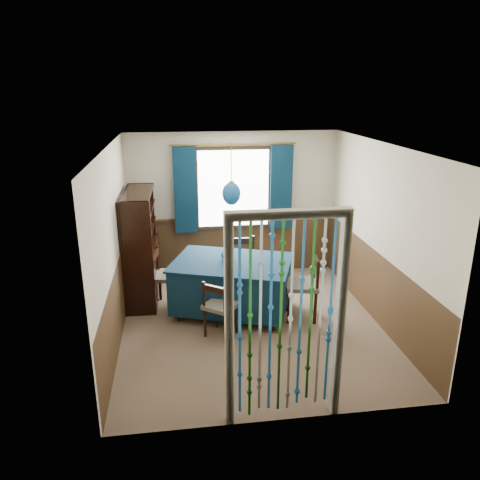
{
  "coord_description": "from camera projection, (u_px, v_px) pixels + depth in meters",
  "views": [
    {
      "loc": [
        -0.99,
        -5.82,
        3.22
      ],
      "look_at": [
        -0.11,
        0.36,
        1.15
      ],
      "focal_mm": 35.0,
      "sensor_mm": 36.0,
      "label": 1
    }
  ],
  "objects": [
    {
      "name": "chair_near",
      "position": [
        220.0,
        307.0,
        6.2
      ],
      "size": [
        0.55,
        0.54,
        0.8
      ],
      "rotation": [
        0.0,
        0.0,
        -0.65
      ],
      "color": "black",
      "rests_on": "floor"
    },
    {
      "name": "wall_right",
      "position": [
        380.0,
        235.0,
        6.47
      ],
      "size": [
        0.0,
        4.0,
        4.0
      ],
      "primitive_type": "plane",
      "rotation": [
        1.57,
        0.0,
        -1.57
      ],
      "color": "beige",
      "rests_on": "ground"
    },
    {
      "name": "window",
      "position": [
        233.0,
        188.0,
        7.96
      ],
      "size": [
        1.32,
        0.12,
        1.42
      ],
      "primitive_type": "cube",
      "color": "black",
      "rests_on": "wall_back"
    },
    {
      "name": "vase_sideboard",
      "position": [
        145.0,
        236.0,
        7.41
      ],
      "size": [
        0.2,
        0.2,
        0.17
      ],
      "primitive_type": "imported",
      "rotation": [
        0.0,
        0.0,
        0.26
      ],
      "color": "beige",
      "rests_on": "sideboard"
    },
    {
      "name": "dining_table",
      "position": [
        232.0,
        283.0,
        6.84
      ],
      "size": [
        1.96,
        1.65,
        0.81
      ],
      "rotation": [
        0.0,
        0.0,
        -0.34
      ],
      "color": "#0A2235",
      "rests_on": "floor"
    },
    {
      "name": "bowl_shelf",
      "position": [
        142.0,
        231.0,
        6.81
      ],
      "size": [
        0.23,
        0.23,
        0.05
      ],
      "primitive_type": "imported",
      "rotation": [
        0.0,
        0.0,
        0.09
      ],
      "color": "beige",
      "rests_on": "sideboard"
    },
    {
      "name": "ceiling",
      "position": [
        253.0,
        146.0,
        5.83
      ],
      "size": [
        4.0,
        4.0,
        0.0
      ],
      "primitive_type": "plane",
      "rotation": [
        3.14,
        0.0,
        0.0
      ],
      "color": "silver",
      "rests_on": "ground"
    },
    {
      "name": "chair_right",
      "position": [
        304.0,
        285.0,
        6.68
      ],
      "size": [
        0.52,
        0.54,
        0.95
      ],
      "rotation": [
        0.0,
        0.0,
        1.4
      ],
      "color": "black",
      "rests_on": "floor"
    },
    {
      "name": "wainscot_right",
      "position": [
        374.0,
        285.0,
        6.7
      ],
      "size": [
        0.0,
        4.0,
        4.0
      ],
      "primitive_type": "plane",
      "rotation": [
        1.57,
        0.0,
        -1.57
      ],
      "color": "#402B18",
      "rests_on": "ground"
    },
    {
      "name": "doorway",
      "position": [
        285.0,
        324.0,
        4.46
      ],
      "size": [
        1.16,
        0.12,
        2.18
      ],
      "primitive_type": null,
      "color": "silver",
      "rests_on": "ground"
    },
    {
      "name": "wall_left",
      "position": [
        114.0,
        247.0,
        5.99
      ],
      "size": [
        0.0,
        4.0,
        4.0
      ],
      "primitive_type": "plane",
      "rotation": [
        1.57,
        0.0,
        1.57
      ],
      "color": "beige",
      "rests_on": "ground"
    },
    {
      "name": "wainscot_back",
      "position": [
        233.0,
        246.0,
        8.33
      ],
      "size": [
        3.6,
        0.0,
        3.6
      ],
      "primitive_type": "plane",
      "rotation": [
        1.57,
        0.0,
        0.0
      ],
      "color": "#402B18",
      "rests_on": "ground"
    },
    {
      "name": "wall_front",
      "position": [
        287.0,
        308.0,
        4.35
      ],
      "size": [
        3.6,
        0.0,
        3.6
      ],
      "primitive_type": "plane",
      "rotation": [
        -1.57,
        0.0,
        0.0
      ],
      "color": "beige",
      "rests_on": "ground"
    },
    {
      "name": "wainscot_front",
      "position": [
        285.0,
        376.0,
        4.6
      ],
      "size": [
        3.6,
        0.0,
        3.6
      ],
      "primitive_type": "plane",
      "rotation": [
        -1.57,
        0.0,
        0.0
      ],
      "color": "#402B18",
      "rests_on": "ground"
    },
    {
      "name": "sideboard",
      "position": [
        142.0,
        262.0,
        7.3
      ],
      "size": [
        0.49,
        1.33,
        1.72
      ],
      "rotation": [
        0.0,
        0.0,
        -0.03
      ],
      "color": "black",
      "rests_on": "floor"
    },
    {
      "name": "chair_far",
      "position": [
        243.0,
        265.0,
        7.48
      ],
      "size": [
        0.47,
        0.45,
        0.92
      ],
      "rotation": [
        0.0,
        0.0,
        3.1
      ],
      "color": "black",
      "rests_on": "floor"
    },
    {
      "name": "pendant_lamp",
      "position": [
        231.0,
        193.0,
        6.42
      ],
      "size": [
        0.26,
        0.26,
        0.85
      ],
      "color": "olive",
      "rests_on": "ceiling"
    },
    {
      "name": "floor",
      "position": [
        251.0,
        324.0,
        6.62
      ],
      "size": [
        4.0,
        4.0,
        0.0
      ],
      "primitive_type": "plane",
      "color": "brown",
      "rests_on": "ground"
    },
    {
      "name": "chair_left",
      "position": [
        166.0,
        276.0,
        7.06
      ],
      "size": [
        0.49,
        0.51,
        0.9
      ],
      "rotation": [
        0.0,
        0.0,
        -1.74
      ],
      "color": "black",
      "rests_on": "floor"
    },
    {
      "name": "wainscot_left",
      "position": [
        120.0,
        300.0,
        6.22
      ],
      "size": [
        0.0,
        4.0,
        4.0
      ],
      "primitive_type": "plane",
      "rotation": [
        1.57,
        0.0,
        1.57
      ],
      "color": "#402B18",
      "rests_on": "ground"
    },
    {
      "name": "wall_back",
      "position": [
        233.0,
        205.0,
        8.1
      ],
      "size": [
        3.6,
        0.0,
        3.6
      ],
      "primitive_type": "plane",
      "rotation": [
        1.57,
        0.0,
        0.0
      ],
      "color": "beige",
      "rests_on": "ground"
    },
    {
      "name": "vase_table",
      "position": [
        227.0,
        254.0,
        6.78
      ],
      "size": [
        0.21,
        0.21,
        0.18
      ],
      "primitive_type": "imported",
      "rotation": [
        0.0,
        0.0,
        0.29
      ],
      "color": "#145290",
      "rests_on": "dining_table"
    }
  ]
}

